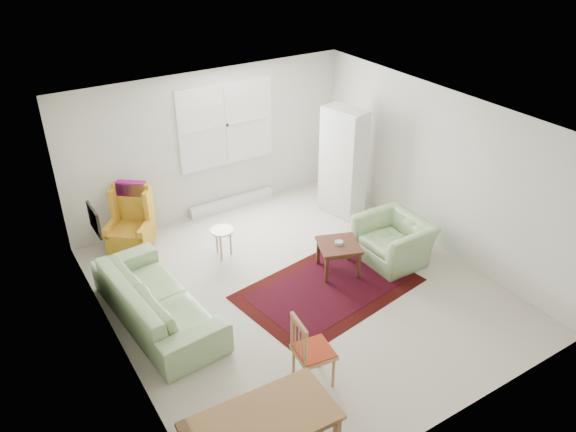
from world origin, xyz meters
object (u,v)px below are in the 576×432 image
cabinet (343,162)px  desk_chair (314,350)px  stool (223,243)px  armchair (394,237)px  wingback_chair (129,221)px  sofa (156,291)px  coffee_table (338,257)px

cabinet → desk_chair: (-2.68, -3.06, -0.47)m
stool → cabinet: size_ratio=0.25×
armchair → wingback_chair: (-3.30, 2.33, 0.14)m
wingback_chair → desk_chair: size_ratio=1.13×
stool → desk_chair: (-0.28, -2.88, 0.23)m
stool → armchair: bearing=-33.7°
armchair → stool: armchair is taller
desk_chair → wingback_chair: bearing=20.2°
sofa → cabinet: size_ratio=1.22×
sofa → stool: bearing=-61.8°
sofa → cabinet: 3.96m
wingback_chair → cabinet: 3.63m
coffee_table → desk_chair: (-1.55, -1.63, 0.24)m
wingback_chair → desk_chair: wingback_chair is taller
sofa → armchair: bearing=-103.6°
desk_chair → cabinet: bearing=-33.8°
stool → cabinet: bearing=4.2°
sofa → cabinet: (3.78, 1.08, 0.48)m
armchair → coffee_table: bearing=-102.0°
wingback_chair → coffee_table: bearing=-2.9°
armchair → wingback_chair: size_ratio=0.95×
coffee_table → stool: bearing=135.3°
armchair → stool: (-2.16, 1.44, -0.16)m
desk_chair → coffee_table: bearing=-36.3°
cabinet → desk_chair: cabinet is taller
armchair → stool: 2.60m
coffee_table → cabinet: cabinet is taller
wingback_chair → stool: 1.48m
cabinet → wingback_chair: bearing=154.9°
wingback_chair → coffee_table: 3.24m
wingback_chair → stool: size_ratio=2.24×
cabinet → stool: bearing=170.6°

